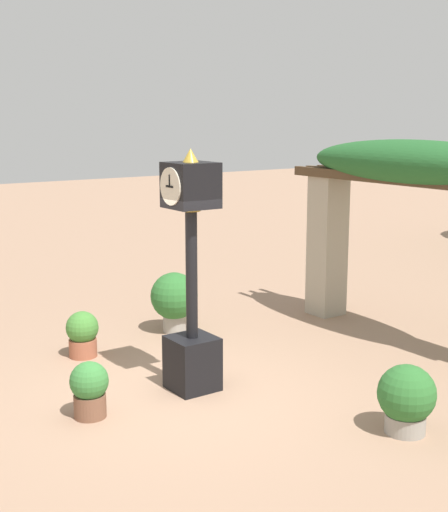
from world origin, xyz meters
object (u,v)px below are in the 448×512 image
Objects in this scene: potted_plant_near_left at (89,388)px; potted_plant_near_right at (82,333)px; pedestal_clock at (192,282)px; potted_plant_far_right at (174,298)px; potted_plant_far_left at (406,398)px.

potted_plant_near_right is (-2.06, 0.82, -0.00)m from potted_plant_near_left.
pedestal_clock is 4.58× the size of potted_plant_near_left.
potted_plant_near_right is at bearing -161.90° from pedestal_clock.
pedestal_clock is 4.54× the size of potted_plant_near_right.
potted_plant_near_right is at bearing -80.43° from potted_plant_far_right.
pedestal_clock reaches higher than potted_plant_far_right.
pedestal_clock is 2.36m from potted_plant_near_right.
potted_plant_near_right reaches higher than potted_plant_near_left.
potted_plant_far_right reaches higher than potted_plant_near_left.
potted_plant_near_left is (0.06, -1.47, -1.07)m from pedestal_clock.
pedestal_clock is 1.82m from potted_plant_near_left.
potted_plant_far_right is (-0.30, 1.75, 0.21)m from potted_plant_near_right.
potted_plant_far_right reaches higher than potted_plant_far_left.
potted_plant_far_right is (-2.29, 1.10, -0.86)m from pedestal_clock.
potted_plant_far_left is at bearing 26.98° from pedestal_clock.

